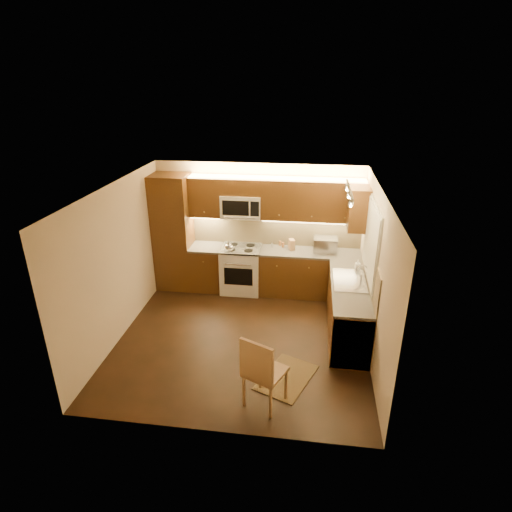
# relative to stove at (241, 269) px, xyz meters

# --- Properties ---
(floor) EXTENTS (4.00, 4.00, 0.01)m
(floor) POSITION_rel_stove_xyz_m (0.30, -1.68, -0.46)
(floor) COLOR black
(floor) RESTS_ON ground
(ceiling) EXTENTS (4.00, 4.00, 0.01)m
(ceiling) POSITION_rel_stove_xyz_m (0.30, -1.68, 2.04)
(ceiling) COLOR beige
(ceiling) RESTS_ON ground
(wall_back) EXTENTS (4.00, 0.01, 2.50)m
(wall_back) POSITION_rel_stove_xyz_m (0.30, 0.32, 0.79)
(wall_back) COLOR #BFA98C
(wall_back) RESTS_ON ground
(wall_front) EXTENTS (4.00, 0.01, 2.50)m
(wall_front) POSITION_rel_stove_xyz_m (0.30, -3.67, 0.79)
(wall_front) COLOR #BFA98C
(wall_front) RESTS_ON ground
(wall_left) EXTENTS (0.01, 4.00, 2.50)m
(wall_left) POSITION_rel_stove_xyz_m (-1.70, -1.68, 0.79)
(wall_left) COLOR #BFA98C
(wall_left) RESTS_ON ground
(wall_right) EXTENTS (0.01, 4.00, 2.50)m
(wall_right) POSITION_rel_stove_xyz_m (2.30, -1.68, 0.79)
(wall_right) COLOR #BFA98C
(wall_right) RESTS_ON ground
(pantry) EXTENTS (0.70, 0.60, 2.30)m
(pantry) POSITION_rel_stove_xyz_m (-1.35, 0.02, 0.69)
(pantry) COLOR #40230D
(pantry) RESTS_ON floor
(base_cab_back_left) EXTENTS (0.62, 0.60, 0.86)m
(base_cab_back_left) POSITION_rel_stove_xyz_m (-0.69, 0.02, -0.03)
(base_cab_back_left) COLOR #40230D
(base_cab_back_left) RESTS_ON floor
(counter_back_left) EXTENTS (0.62, 0.60, 0.04)m
(counter_back_left) POSITION_rel_stove_xyz_m (-0.69, 0.02, 0.42)
(counter_back_left) COLOR #3D3B38
(counter_back_left) RESTS_ON base_cab_back_left
(base_cab_back_right) EXTENTS (1.92, 0.60, 0.86)m
(base_cab_back_right) POSITION_rel_stove_xyz_m (1.34, 0.02, -0.03)
(base_cab_back_right) COLOR #40230D
(base_cab_back_right) RESTS_ON floor
(counter_back_right) EXTENTS (1.92, 0.60, 0.04)m
(counter_back_right) POSITION_rel_stove_xyz_m (1.34, 0.02, 0.42)
(counter_back_right) COLOR #3D3B38
(counter_back_right) RESTS_ON base_cab_back_right
(base_cab_right) EXTENTS (0.60, 2.00, 0.86)m
(base_cab_right) POSITION_rel_stove_xyz_m (2.00, -1.28, -0.03)
(base_cab_right) COLOR #40230D
(base_cab_right) RESTS_ON floor
(counter_right) EXTENTS (0.60, 2.00, 0.04)m
(counter_right) POSITION_rel_stove_xyz_m (2.00, -1.28, 0.42)
(counter_right) COLOR #3D3B38
(counter_right) RESTS_ON base_cab_right
(dishwasher) EXTENTS (0.58, 0.60, 0.84)m
(dishwasher) POSITION_rel_stove_xyz_m (2.00, -1.98, -0.03)
(dishwasher) COLOR silver
(dishwasher) RESTS_ON floor
(backsplash_back) EXTENTS (3.30, 0.02, 0.60)m
(backsplash_back) POSITION_rel_stove_xyz_m (0.65, 0.31, 0.74)
(backsplash_back) COLOR tan
(backsplash_back) RESTS_ON wall_back
(backsplash_right) EXTENTS (0.02, 2.00, 0.60)m
(backsplash_right) POSITION_rel_stove_xyz_m (2.29, -1.28, 0.74)
(backsplash_right) COLOR tan
(backsplash_right) RESTS_ON wall_right
(upper_cab_back_left) EXTENTS (0.62, 0.35, 0.75)m
(upper_cab_back_left) POSITION_rel_stove_xyz_m (-0.69, 0.15, 1.42)
(upper_cab_back_left) COLOR #40230D
(upper_cab_back_left) RESTS_ON wall_back
(upper_cab_back_right) EXTENTS (1.92, 0.35, 0.75)m
(upper_cab_back_right) POSITION_rel_stove_xyz_m (1.34, 0.15, 1.42)
(upper_cab_back_right) COLOR #40230D
(upper_cab_back_right) RESTS_ON wall_back
(upper_cab_bridge) EXTENTS (0.76, 0.35, 0.31)m
(upper_cab_bridge) POSITION_rel_stove_xyz_m (0.00, 0.15, 1.63)
(upper_cab_bridge) COLOR #40230D
(upper_cab_bridge) RESTS_ON wall_back
(upper_cab_right_corner) EXTENTS (0.35, 0.50, 0.75)m
(upper_cab_right_corner) POSITION_rel_stove_xyz_m (2.12, -0.28, 1.42)
(upper_cab_right_corner) COLOR #40230D
(upper_cab_right_corner) RESTS_ON wall_right
(stove) EXTENTS (0.76, 0.65, 0.92)m
(stove) POSITION_rel_stove_xyz_m (0.00, 0.00, 0.00)
(stove) COLOR silver
(stove) RESTS_ON floor
(microwave) EXTENTS (0.76, 0.38, 0.44)m
(microwave) POSITION_rel_stove_xyz_m (0.00, 0.14, 1.26)
(microwave) COLOR silver
(microwave) RESTS_ON wall_back
(window_frame) EXTENTS (0.03, 1.44, 1.24)m
(window_frame) POSITION_rel_stove_xyz_m (2.29, -1.12, 1.14)
(window_frame) COLOR silver
(window_frame) RESTS_ON wall_right
(window_blinds) EXTENTS (0.02, 1.36, 1.16)m
(window_blinds) POSITION_rel_stove_xyz_m (2.27, -1.12, 1.14)
(window_blinds) COLOR silver
(window_blinds) RESTS_ON wall_right
(sink) EXTENTS (0.52, 0.86, 0.15)m
(sink) POSITION_rel_stove_xyz_m (2.00, -1.12, 0.52)
(sink) COLOR silver
(sink) RESTS_ON counter_right
(faucet) EXTENTS (0.20, 0.04, 0.30)m
(faucet) POSITION_rel_stove_xyz_m (2.18, -1.12, 0.59)
(faucet) COLOR silver
(faucet) RESTS_ON counter_right
(track_light_bar) EXTENTS (0.04, 1.20, 0.03)m
(track_light_bar) POSITION_rel_stove_xyz_m (1.85, -1.27, 2.00)
(track_light_bar) COLOR silver
(track_light_bar) RESTS_ON ceiling
(kettle) EXTENTS (0.19, 0.19, 0.21)m
(kettle) POSITION_rel_stove_xyz_m (-0.19, -0.20, 0.56)
(kettle) COLOR silver
(kettle) RESTS_ON stove
(toaster_oven) EXTENTS (0.44, 0.33, 0.27)m
(toaster_oven) POSITION_rel_stove_xyz_m (1.62, 0.11, 0.57)
(toaster_oven) COLOR silver
(toaster_oven) RESTS_ON counter_back_right
(knife_block) EXTENTS (0.14, 0.17, 0.20)m
(knife_block) POSITION_rel_stove_xyz_m (0.98, 0.09, 0.54)
(knife_block) COLOR #956643
(knife_block) RESTS_ON counter_back_right
(spice_jar_a) EXTENTS (0.06, 0.06, 0.10)m
(spice_jar_a) POSITION_rel_stove_xyz_m (0.59, 0.16, 0.49)
(spice_jar_a) COLOR silver
(spice_jar_a) RESTS_ON counter_back_right
(spice_jar_b) EXTENTS (0.06, 0.06, 0.10)m
(spice_jar_b) POSITION_rel_stove_xyz_m (0.74, 0.26, 0.49)
(spice_jar_b) COLOR brown
(spice_jar_b) RESTS_ON counter_back_right
(spice_jar_c) EXTENTS (0.05, 0.05, 0.09)m
(spice_jar_c) POSITION_rel_stove_xyz_m (0.93, 0.21, 0.49)
(spice_jar_c) COLOR silver
(spice_jar_c) RESTS_ON counter_back_right
(spice_jar_d) EXTENTS (0.06, 0.06, 0.10)m
(spice_jar_d) POSITION_rel_stove_xyz_m (0.81, 0.18, 0.49)
(spice_jar_d) COLOR #9E5D2F
(spice_jar_d) RESTS_ON counter_back_right
(soap_bottle) EXTENTS (0.09, 0.09, 0.18)m
(soap_bottle) POSITION_rel_stove_xyz_m (2.16, -0.67, 0.53)
(soap_bottle) COLOR white
(soap_bottle) RESTS_ON counter_right
(rug) EXTENTS (0.93, 1.10, 0.01)m
(rug) POSITION_rel_stove_xyz_m (1.09, -2.58, -0.45)
(rug) COLOR black
(rug) RESTS_ON floor
(dining_chair) EXTENTS (0.62, 0.62, 1.06)m
(dining_chair) POSITION_rel_stove_xyz_m (0.84, -3.10, 0.07)
(dining_chair) COLOR #956643
(dining_chair) RESTS_ON floor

